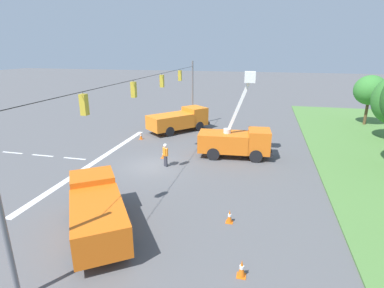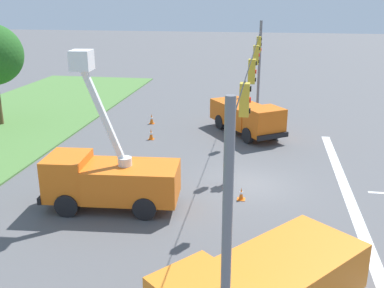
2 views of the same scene
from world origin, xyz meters
name	(u,v)px [view 1 (image 1 of 2)]	position (x,y,z in m)	size (l,w,h in m)	color
ground_plane	(152,166)	(0.00, 0.00, 0.00)	(200.00, 200.00, 0.00)	#565659
lane_markings	(80,159)	(0.00, -6.11, 0.00)	(17.60, 15.25, 0.01)	silver
signal_gantry	(150,106)	(-0.05, 0.00, 4.58)	(26.20, 0.33, 7.20)	slate
tree_far_west	(370,90)	(-17.72, 19.32, 4.01)	(3.65, 3.42, 5.67)	brown
utility_truck_bucket_lift	(236,140)	(-3.51, 5.90, 1.43)	(2.72, 5.98, 6.81)	orange
utility_truck_support_near	(97,209)	(8.63, 0.57, 1.22)	(6.41, 5.44, 2.21)	orange
utility_truck_support_far	(179,120)	(-10.14, -0.74, 1.26)	(6.60, 6.15, 2.37)	orange
road_worker	(165,154)	(-0.17, 1.03, 1.00)	(0.48, 0.51, 1.77)	#383842
traffic_cone_foreground_left	(252,132)	(-10.55, 6.93, 0.30)	(0.36, 0.36, 0.63)	orange
traffic_cone_foreground_right	(242,268)	(10.02, 7.51, 0.37)	(0.36, 0.36, 0.75)	orange
traffic_cone_mid_left	(141,136)	(-6.31, -3.55, 0.35)	(0.36, 0.36, 0.71)	orange
traffic_cone_mid_right	(230,216)	(6.34, 6.61, 0.35)	(0.36, 0.36, 0.72)	orange
traffic_cone_near_bucket	(163,155)	(-1.82, 0.28, 0.28)	(0.36, 0.36, 0.59)	orange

